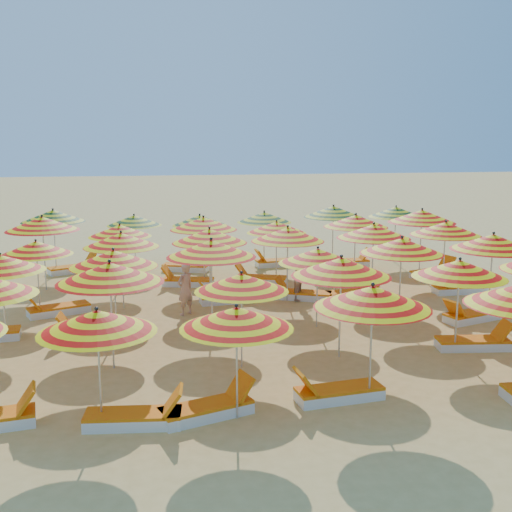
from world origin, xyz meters
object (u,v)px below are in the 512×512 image
umbrella_30 (53,216)px  lounger_1 (136,418)px  umbrella_15 (318,256)px  umbrella_18 (36,248)px  umbrella_13 (113,259)px  lounger_17 (260,279)px  umbrella_16 (402,246)px  lounger_13 (302,294)px  umbrella_9 (341,267)px  lounger_19 (434,272)px  umbrella_8 (241,283)px  lounger_9 (92,333)px  umbrella_28 (356,221)px  umbrella_19 (121,240)px  umbrella_27 (277,227)px  umbrella_23 (446,229)px  umbrella_21 (288,234)px  umbrella_22 (374,231)px  umbrella_3 (372,297)px  umbrella_24 (42,224)px  lounger_11 (57,309)px  umbrella_17 (493,242)px  umbrella_1 (97,321)px  umbrella_26 (204,224)px  umbrella_35 (396,212)px  lounger_12 (226,298)px  lounger_14 (355,294)px  umbrella_7 (110,273)px  umbrella_10 (460,269)px  umbrella_14 (211,249)px  lounger_23 (348,262)px  umbrella_12 (1,263)px  lounger_6 (474,343)px  lounger_15 (458,288)px  lounger_16 (187,281)px  umbrella_34 (333,212)px  beachgoer_b (302,279)px  umbrella_20 (209,236)px  lounger_21 (187,267)px  umbrella_25 (120,231)px  lounger_18 (338,276)px  umbrella_2 (237,318)px  lounger_20 (73,268)px  umbrella_33 (264,217)px  lounger_10 (471,316)px  umbrella_31 (134,220)px

umbrella_30 → lounger_1: size_ratio=1.43×
umbrella_15 → umbrella_18: (-7.50, 2.59, -0.03)m
umbrella_13 → lounger_17: umbrella_13 is taller
umbrella_16 → lounger_13: umbrella_16 is taller
umbrella_9 → lounger_19: (5.77, 7.54, -1.97)m
umbrella_8 → lounger_9: (-3.44, 2.50, -1.76)m
umbrella_16 → umbrella_28: bearing=86.0°
umbrella_19 → umbrella_27: bearing=27.3°
umbrella_23 → umbrella_27: umbrella_23 is taller
umbrella_9 → umbrella_16: 3.46m
umbrella_21 → umbrella_22: size_ratio=0.92×
umbrella_28 → umbrella_16: bearing=-94.0°
umbrella_3 → umbrella_24: (-7.54, 10.24, 0.13)m
lounger_11 → lounger_19: same height
umbrella_17 → umbrella_24: size_ratio=0.97×
umbrella_1 → umbrella_26: bearing=75.4°
umbrella_35 → lounger_12: size_ratio=1.37×
lounger_14 → lounger_19: bearing=26.2°
umbrella_7 → umbrella_10: size_ratio=1.04×
umbrella_14 → umbrella_18: size_ratio=1.25×
lounger_14 → umbrella_28: bearing=65.0°
umbrella_22 → lounger_23: umbrella_22 is taller
umbrella_12 → lounger_6: 11.62m
lounger_15 → lounger_9: bearing=14.0°
umbrella_24 → lounger_16: bearing=-2.3°
lounger_11 → umbrella_8: bearing=111.0°
umbrella_34 → lounger_11: 11.14m
lounger_9 → lounger_11: (-1.18, 2.45, 0.00)m
umbrella_10 → beachgoer_b: bearing=114.9°
umbrella_15 → umbrella_20: (-2.58, 2.73, 0.16)m
umbrella_12 → lounger_21: (4.92, 7.47, -1.83)m
umbrella_25 → umbrella_34: bearing=16.3°
umbrella_14 → lounger_23: umbrella_14 is taller
umbrella_26 → umbrella_18: bearing=-151.5°
lounger_6 → lounger_13: size_ratio=0.98×
umbrella_14 → umbrella_16: size_ratio=1.24×
umbrella_25 → lounger_6: size_ratio=1.24×
umbrella_20 → lounger_18: (4.70, 2.42, -1.94)m
umbrella_14 → lounger_6: 6.87m
umbrella_14 → lounger_17: 5.76m
umbrella_12 → umbrella_18: umbrella_12 is taller
umbrella_35 → umbrella_23: bearing=-94.0°
umbrella_14 → lounger_9: size_ratio=1.74×
umbrella_9 → lounger_19: size_ratio=1.32×
umbrella_2 → umbrella_21: (2.62, 7.90, 0.18)m
umbrella_8 → lounger_20: (-4.79, 10.61, -1.76)m
umbrella_33 → lounger_16: bearing=-139.9°
lounger_10 → lounger_12: same height
umbrella_15 → umbrella_31: bearing=121.4°
lounger_14 → umbrella_19: bearing=172.0°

